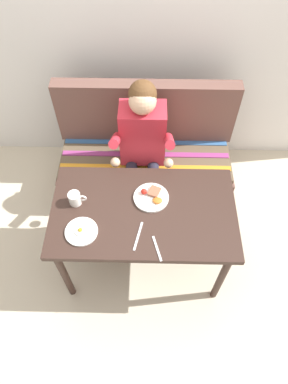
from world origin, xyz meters
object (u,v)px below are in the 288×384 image
object	(u,v)px
couch	(145,161)
fork	(157,248)
plate_breakfast	(151,197)
knife	(138,236)
person	(143,142)
plate_eggs	(81,231)
table	(144,217)
coffee_mug	(75,198)

from	to	relation	value
couch	fork	xyz separation A→B (m)	(0.09, -1.04, 0.40)
plate_breakfast	knife	size ratio (longest dim) A/B	1.16
person	knife	world-z (taller)	person
plate_eggs	knife	distance (m)	0.35
table	person	bearing A→B (deg)	91.98
person	coffee_mug	distance (m)	0.69
couch	coffee_mug	bearing A→B (deg)	-121.69
coffee_mug	table	bearing A→B (deg)	-6.38
coffee_mug	fork	xyz separation A→B (m)	(0.53, -0.32, -0.05)
table	coffee_mug	bearing A→B (deg)	173.62
plate_breakfast	knife	bearing A→B (deg)	-105.21
plate_breakfast	plate_eggs	distance (m)	0.50
plate_breakfast	coffee_mug	world-z (taller)	coffee_mug
couch	plate_eggs	size ratio (longest dim) A/B	7.09
person	plate_breakfast	size ratio (longest dim) A/B	5.21
couch	coffee_mug	size ratio (longest dim) A/B	12.20
coffee_mug	fork	distance (m)	0.62
plate_breakfast	coffee_mug	bearing A→B (deg)	-174.56
person	couch	bearing A→B (deg)	83.36
fork	coffee_mug	bearing A→B (deg)	131.98
person	coffee_mug	bearing A→B (deg)	-127.93
plate_eggs	couch	bearing A→B (deg)	67.95
plate_breakfast	fork	world-z (taller)	plate_breakfast
table	plate_eggs	bearing A→B (deg)	-155.83
fork	table	bearing A→B (deg)	91.02
plate_breakfast	knife	xyz separation A→B (m)	(-0.08, -0.29, -0.01)
coffee_mug	fork	bearing A→B (deg)	-31.34
person	plate_breakfast	world-z (taller)	person
plate_breakfast	plate_eggs	size ratio (longest dim) A/B	1.15
person	coffee_mug	world-z (taller)	person
coffee_mug	knife	bearing A→B (deg)	-30.27
plate_breakfast	fork	xyz separation A→B (m)	(0.04, -0.37, -0.01)
plate_eggs	knife	size ratio (longest dim) A/B	1.02
plate_eggs	coffee_mug	size ratio (longest dim) A/B	1.72
table	fork	world-z (taller)	fork
couch	plate_breakfast	size ratio (longest dim) A/B	6.19
table	fork	xyz separation A→B (m)	(0.09, -0.27, 0.08)
table	knife	world-z (taller)	knife
couch	knife	size ratio (longest dim) A/B	7.20
person	plate_eggs	size ratio (longest dim) A/B	5.97
person	knife	size ratio (longest dim) A/B	6.06
table	plate_eggs	distance (m)	0.42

